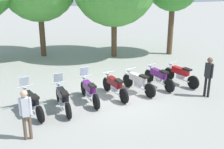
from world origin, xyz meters
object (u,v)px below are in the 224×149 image
object	(u,v)px
motorcycle_6	(180,74)
person_0	(26,111)
motorcycle_1	(63,98)
motorcycle_5	(159,77)
motorcycle_4	(138,82)
person_1	(209,74)
motorcycle_2	(89,90)
motorcycle_0	(31,102)
motorcycle_3	(115,86)

from	to	relation	value
motorcycle_6	person_0	xyz separation A→B (m)	(-7.39, -2.86, 0.52)
motorcycle_1	motorcycle_5	world-z (taller)	motorcycle_1
motorcycle_4	person_1	xyz separation A→B (m)	(2.66, -1.46, 0.57)
person_0	motorcycle_1	bearing A→B (deg)	145.54
motorcycle_1	motorcycle_2	size ratio (longest dim) A/B	1.00
motorcycle_0	person_1	xyz separation A→B (m)	(7.43, -0.70, 0.55)
motorcycle_0	motorcycle_5	xyz separation A→B (m)	(5.96, 1.06, -0.01)
motorcycle_5	motorcycle_0	bearing A→B (deg)	88.96
motorcycle_2	motorcycle_4	distance (m)	2.40
motorcycle_3	motorcycle_4	xyz separation A→B (m)	(1.19, 0.16, 0.00)
motorcycle_0	person_1	distance (m)	7.48
motorcycle_0	motorcycle_1	xyz separation A→B (m)	(1.20, -0.02, 0.00)
motorcycle_0	person_1	world-z (taller)	person_1
motorcycle_5	person_1	distance (m)	2.36
motorcycle_2	person_1	distance (m)	5.20
motorcycle_1	person_1	size ratio (longest dim) A/B	1.22
motorcycle_0	motorcycle_6	distance (m)	7.22
motorcycle_6	motorcycle_0	bearing A→B (deg)	81.38
motorcycle_3	person_1	distance (m)	4.10
motorcycle_0	motorcycle_1	distance (m)	1.20
motorcycle_0	person_0	xyz separation A→B (m)	(-0.24, -1.82, 0.50)
motorcycle_3	motorcycle_5	distance (m)	2.42
motorcycle_2	motorcycle_5	bearing A→B (deg)	-85.27
motorcycle_4	motorcycle_6	xyz separation A→B (m)	(2.38, 0.29, 0.00)
motorcycle_2	motorcycle_4	size ratio (longest dim) A/B	1.03
motorcycle_2	motorcycle_6	bearing A→B (deg)	-87.89
motorcycle_5	motorcycle_6	bearing A→B (deg)	-101.83
motorcycle_3	motorcycle_5	world-z (taller)	same
motorcycle_4	motorcycle_6	distance (m)	2.40
person_1	motorcycle_2	bearing A→B (deg)	142.90
motorcycle_5	person_1	size ratio (longest dim) A/B	1.20
motorcycle_0	motorcycle_5	bearing A→B (deg)	-97.07
motorcycle_6	motorcycle_3	bearing A→B (deg)	80.17
motorcycle_0	motorcycle_4	size ratio (longest dim) A/B	1.00
motorcycle_2	motorcycle_3	bearing A→B (deg)	-87.26
motorcycle_4	person_0	xyz separation A→B (m)	(-5.01, -2.58, 0.52)
motorcycle_6	person_0	size ratio (longest dim) A/B	1.23
motorcycle_3	motorcycle_4	bearing A→B (deg)	-92.52
motorcycle_2	person_0	size ratio (longest dim) A/B	1.26
person_0	motorcycle_2	bearing A→B (deg)	134.70
motorcycle_0	motorcycle_6	world-z (taller)	motorcycle_0
motorcycle_0	motorcycle_3	xyz separation A→B (m)	(3.58, 0.60, -0.01)
motorcycle_1	motorcycle_5	xyz separation A→B (m)	(4.76, 1.07, -0.01)
motorcycle_2	motorcycle_5	xyz separation A→B (m)	(3.57, 0.62, -0.01)
motorcycle_3	motorcycle_6	size ratio (longest dim) A/B	1.02
motorcycle_3	person_1	size ratio (longest dim) A/B	1.21
motorcycle_1	motorcycle_5	distance (m)	4.88
person_0	motorcycle_4	bearing A→B (deg)	121.32
person_0	person_1	xyz separation A→B (m)	(7.67, 1.12, 0.05)
motorcycle_5	motorcycle_6	xyz separation A→B (m)	(1.19, -0.02, 0.00)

